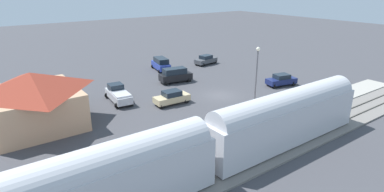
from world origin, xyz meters
name	(u,v)px	position (x,y,z in m)	size (l,w,h in m)	color
ground_plane	(220,95)	(0.00, 0.00, 0.00)	(200.00, 200.00, 0.00)	#424247
railway_track	(309,132)	(-14.00, 0.00, 0.09)	(4.80, 70.00, 0.30)	slate
platform	(278,118)	(-10.00, 0.00, 0.15)	(3.20, 46.00, 0.30)	#A8A399
passenger_train	(207,144)	(-14.00, 13.32, 2.86)	(2.93, 36.31, 4.98)	silver
station_building	(34,99)	(4.00, 22.00, 3.04)	(10.20, 9.21, 5.86)	tan
pedestrian_on_platform	(242,123)	(-10.33, 6.00, 1.28)	(0.36, 0.36, 1.71)	#23284C
pickup_silver	(118,94)	(5.76, 12.05, 1.03)	(5.57, 2.90, 2.14)	silver
sedan_charcoal	(206,60)	(14.85, -9.32, 0.88)	(2.54, 4.74, 1.74)	#47494F
suv_black	(175,75)	(8.64, 1.51, 1.15)	(2.69, 5.14, 2.22)	black
suv_blue	(161,64)	(16.06, -0.34, 1.15)	(5.19, 3.10, 2.22)	#283D9E
sedan_navy	(281,80)	(-1.98, -10.27, 0.88)	(2.79, 4.80, 1.74)	navy
sedan_tan	(172,97)	(1.08, 6.96, 0.88)	(2.03, 4.58, 1.74)	#C6B284
light_pole_near_platform	(257,73)	(-7.20, 0.94, 4.92)	(0.44, 0.44, 7.82)	#515156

